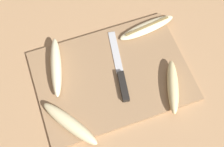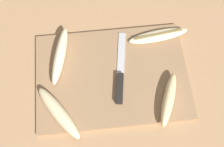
{
  "view_description": "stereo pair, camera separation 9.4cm",
  "coord_description": "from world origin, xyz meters",
  "px_view_note": "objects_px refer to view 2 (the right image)",
  "views": [
    {
      "loc": [
        -0.13,
        -0.38,
        0.87
      ],
      "look_at": [
        0.0,
        0.0,
        0.02
      ],
      "focal_mm": 50.0,
      "sensor_mm": 36.0,
      "label": 1
    },
    {
      "loc": [
        -0.04,
        -0.4,
        0.87
      ],
      "look_at": [
        0.0,
        0.0,
        0.02
      ],
      "focal_mm": 50.0,
      "sensor_mm": 36.0,
      "label": 2
    }
  ],
  "objects_px": {
    "banana_ripe_center": "(169,99)",
    "banana_pale_long": "(158,36)",
    "knife": "(120,80)",
    "banana_cream_curved": "(59,113)",
    "banana_bright_far": "(60,55)"
  },
  "relations": [
    {
      "from": "banana_cream_curved",
      "to": "banana_ripe_center",
      "type": "height_order",
      "value": "banana_ripe_center"
    },
    {
      "from": "knife",
      "to": "banana_ripe_center",
      "type": "xyz_separation_m",
      "value": [
        0.13,
        -0.08,
        0.01
      ]
    },
    {
      "from": "banana_cream_curved",
      "to": "banana_bright_far",
      "type": "relative_size",
      "value": 0.91
    },
    {
      "from": "knife",
      "to": "banana_bright_far",
      "type": "distance_m",
      "value": 0.2
    },
    {
      "from": "banana_cream_curved",
      "to": "banana_ripe_center",
      "type": "bearing_deg",
      "value": 1.13
    },
    {
      "from": "banana_pale_long",
      "to": "banana_bright_far",
      "type": "distance_m",
      "value": 0.32
    },
    {
      "from": "banana_ripe_center",
      "to": "banana_pale_long",
      "type": "bearing_deg",
      "value": 87.5
    },
    {
      "from": "knife",
      "to": "banana_bright_far",
      "type": "bearing_deg",
      "value": 160.08
    },
    {
      "from": "knife",
      "to": "banana_cream_curved",
      "type": "bearing_deg",
      "value": -145.87
    },
    {
      "from": "knife",
      "to": "banana_pale_long",
      "type": "height_order",
      "value": "banana_pale_long"
    },
    {
      "from": "knife",
      "to": "banana_cream_curved",
      "type": "relative_size",
      "value": 1.34
    },
    {
      "from": "knife",
      "to": "banana_bright_far",
      "type": "xyz_separation_m",
      "value": [
        -0.18,
        0.1,
        0.01
      ]
    },
    {
      "from": "banana_cream_curved",
      "to": "banana_bright_far",
      "type": "height_order",
      "value": "banana_bright_far"
    },
    {
      "from": "banana_cream_curved",
      "to": "banana_bright_far",
      "type": "xyz_separation_m",
      "value": [
        0.01,
        0.18,
        0.0
      ]
    },
    {
      "from": "knife",
      "to": "banana_bright_far",
      "type": "relative_size",
      "value": 1.22
    }
  ]
}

